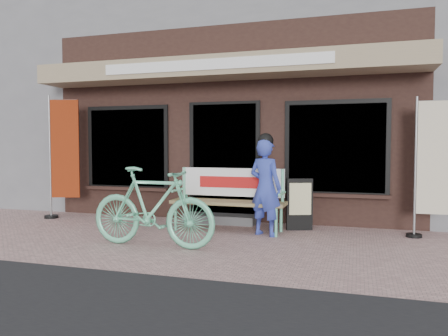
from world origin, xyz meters
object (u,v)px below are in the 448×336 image
(person, at_px, (265,185))
(nobori_red, at_px, (62,155))
(bicycle, at_px, (152,207))
(bench, at_px, (230,194))
(nobori_cream, at_px, (431,165))
(menu_stand, at_px, (300,204))

(person, relative_size, nobori_red, 0.68)
(bicycle, relative_size, nobori_red, 0.78)
(bench, distance_m, bicycle, 1.61)
(bench, bearing_deg, person, -20.12)
(nobori_red, xyz_separation_m, nobori_cream, (6.45, 0.10, -0.11))
(person, xyz_separation_m, bicycle, (-1.33, -1.21, -0.23))
(nobori_cream, bearing_deg, bench, -176.70)
(bicycle, bearing_deg, person, -46.30)
(bench, relative_size, nobori_cream, 0.88)
(nobori_cream, bearing_deg, person, -169.51)
(nobori_red, relative_size, nobori_cream, 1.10)
(nobori_red, bearing_deg, nobori_cream, -17.18)
(nobori_red, height_order, nobori_cream, nobori_red)
(menu_stand, bearing_deg, nobori_red, 160.08)
(bench, height_order, menu_stand, bench)
(bench, relative_size, menu_stand, 2.21)
(bench, distance_m, nobori_cream, 3.12)
(bicycle, distance_m, menu_stand, 2.52)
(person, bearing_deg, nobori_cream, 34.52)
(person, distance_m, menu_stand, 0.81)
(bench, height_order, person, person)
(nobori_cream, bearing_deg, bicycle, -157.13)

